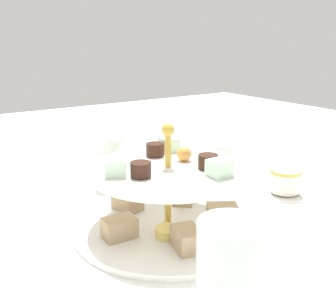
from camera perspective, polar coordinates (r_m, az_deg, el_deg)
ground_plane at (r=0.65m, az=0.00°, el=-11.98°), size 2.40×2.40×0.00m
tiered_serving_stand at (r=0.63m, az=0.02°, el=-8.23°), size 0.30×0.30×0.17m
water_glass_tall_right at (r=0.41m, az=8.95°, el=-19.45°), size 0.07×0.07×0.13m
water_glass_short_left at (r=0.86m, az=7.70°, el=-2.48°), size 0.06×0.06×0.08m
teacup_with_saucer at (r=0.81m, az=16.43°, el=-5.31°), size 0.09×0.09×0.05m
water_glass_mid_back at (r=0.83m, az=-8.21°, el=-2.45°), size 0.06×0.06×0.10m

